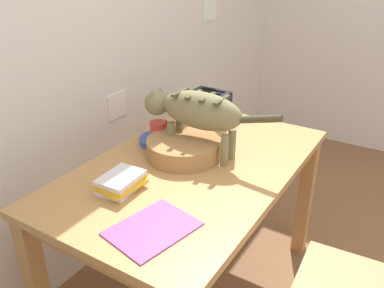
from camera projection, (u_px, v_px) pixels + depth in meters
wall_rear at (71, 36)px, 1.90m from camera, size 5.16×0.11×2.50m
dining_table at (192, 182)px, 1.84m from camera, size 1.34×0.82×0.76m
cat at (195, 111)px, 1.81m from camera, size 0.14×0.67×0.30m
saucer_bowl at (158, 140)px, 1.99m from camera, size 0.19×0.19×0.03m
coffee_mug at (159, 129)px, 1.97m from camera, size 0.12×0.08×0.08m
magazine at (153, 229)px, 1.38m from camera, size 0.33×0.27×0.01m
book_stack at (121, 183)px, 1.60m from camera, size 0.19×0.16×0.07m
wicker_basket at (184, 148)px, 1.85m from camera, size 0.34×0.34×0.09m
toaster at (211, 106)px, 2.22m from camera, size 0.12×0.20×0.18m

